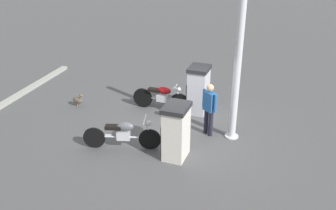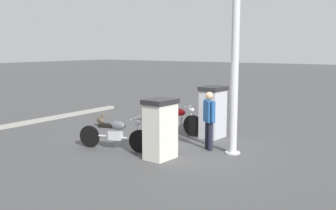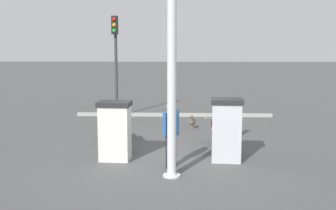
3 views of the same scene
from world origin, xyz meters
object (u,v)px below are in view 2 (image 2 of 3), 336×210
fuel_pump_far (160,129)px  motorcycle_near_pump (177,119)px  fuel_pump_near (213,112)px  motorcycle_far_pump (115,133)px  attendant_person (209,117)px  wandering_duck (101,120)px  canopy_support_pole (235,78)px

fuel_pump_far → motorcycle_near_pump: 2.91m
fuel_pump_near → motorcycle_far_pump: bearing=62.0°
fuel_pump_near → motorcycle_far_pump: size_ratio=0.75×
fuel_pump_far → attendant_person: bearing=-112.8°
motorcycle_far_pump → attendant_person: bearing=-145.7°
motorcycle_near_pump → wandering_duck: motorcycle_near_pump is taller
motorcycle_far_pump → canopy_support_pole: bearing=-152.4°
fuel_pump_near → canopy_support_pole: size_ratio=0.38×
fuel_pump_near → canopy_support_pole: (-1.31, 1.35, 1.18)m
motorcycle_far_pump → canopy_support_pole: canopy_support_pole is taller
fuel_pump_near → wandering_duck: (4.05, 0.73, -0.57)m
attendant_person → canopy_support_pole: canopy_support_pole is taller
motorcycle_far_pump → attendant_person: 2.59m
motorcycle_far_pump → canopy_support_pole: (-2.81, -1.47, 1.52)m
fuel_pump_near → motorcycle_far_pump: (1.50, 2.82, -0.34)m
motorcycle_near_pump → canopy_support_pole: size_ratio=0.48×
fuel_pump_far → attendant_person: size_ratio=0.95×
motorcycle_far_pump → wandering_duck: motorcycle_far_pump is taller
fuel_pump_near → attendant_person: 1.51m
fuel_pump_near → motorcycle_near_pump: bearing=8.8°
fuel_pump_near → attendant_person: size_ratio=1.00×
motorcycle_near_pump → canopy_support_pole: (-2.51, 1.16, 1.52)m
fuel_pump_far → attendant_person: attendant_person is taller
wandering_duck → attendant_person: bearing=172.1°
fuel_pump_far → motorcycle_near_pump: size_ratio=0.76×
fuel_pump_near → canopy_support_pole: canopy_support_pole is taller
fuel_pump_near → motorcycle_near_pump: 1.27m
motorcycle_near_pump → motorcycle_far_pump: size_ratio=0.94×
fuel_pump_far → motorcycle_far_pump: (1.50, 0.00, -0.30)m
fuel_pump_near → attendant_person: attendant_person is taller
fuel_pump_near → attendant_person: (-0.60, 1.38, 0.10)m
fuel_pump_near → canopy_support_pole: bearing=134.0°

